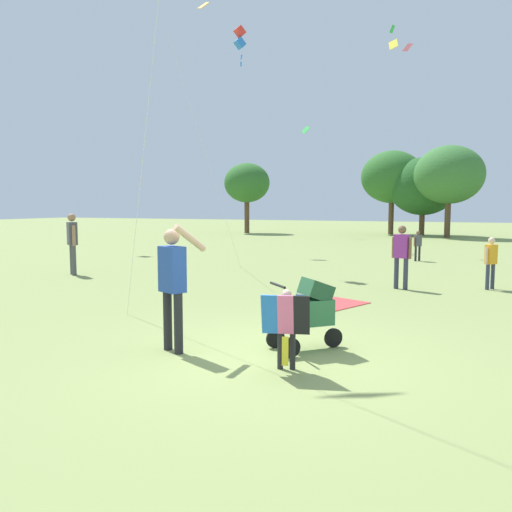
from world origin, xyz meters
TOP-DOWN VIEW (x-y plane):
  - ground_plane at (0.00, 0.00)m, footprint 120.00×120.00m
  - treeline_distant at (1.58, 29.71)m, footprint 35.44×6.14m
  - child_with_butterfly_kite at (0.40, -0.43)m, footprint 0.61×0.43m
  - person_adult_flyer at (-1.33, -0.27)m, footprint 0.67×0.51m
  - stroller at (0.40, 0.54)m, footprint 0.99×0.96m
  - kite_orange_delta at (-4.69, 9.23)m, footprint 1.47×2.65m
  - distant_kites_cluster at (-6.08, 21.42)m, footprint 31.22×15.09m
  - person_red_shirt at (0.88, 6.56)m, footprint 0.49×0.29m
  - person_sitting_far at (-8.38, 5.48)m, footprint 0.48×0.43m
  - person_couple_left at (2.89, 7.37)m, footprint 0.30×0.34m
  - person_kid_running at (0.58, 13.38)m, footprint 0.27×0.28m
  - picnic_blanket at (-0.24, 4.09)m, footprint 1.59×1.62m
  - cooler_box at (-0.48, 3.37)m, footprint 0.45×0.33m

SIDE VIEW (x-z plane):
  - ground_plane at x=0.00m, z-range 0.00..0.00m
  - picnic_blanket at x=-0.24m, z-range 0.00..0.02m
  - cooler_box at x=-0.48m, z-range 0.00..0.35m
  - stroller at x=0.40m, z-range 0.09..1.12m
  - child_with_butterfly_kite at x=0.40m, z-range 0.11..1.12m
  - person_kid_running at x=0.58m, z-range 0.10..1.22m
  - person_couple_left at x=2.89m, z-range 0.11..1.39m
  - person_red_shirt at x=0.88m, z-range 0.14..1.70m
  - person_adult_flyer at x=-1.33m, z-range 0.14..1.94m
  - person_sitting_far at x=-8.38m, z-range 0.16..1.97m
  - treeline_distant at x=1.58m, z-range 0.81..6.61m
  - kite_orange_delta at x=-4.69m, z-range 3.46..11.22m
  - distant_kites_cluster at x=-6.08m, z-range 6.12..16.30m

